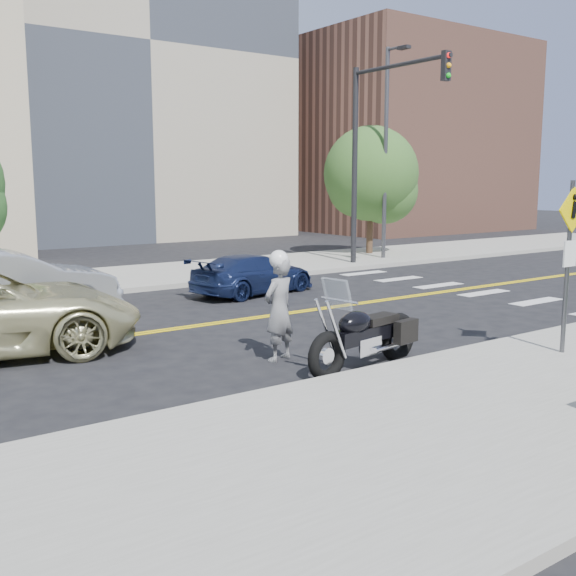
{
  "coord_description": "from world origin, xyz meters",
  "views": [
    {
      "loc": [
        -6.45,
        -12.91,
        3.13
      ],
      "look_at": [
        0.61,
        -3.0,
        1.2
      ],
      "focal_mm": 42.0,
      "sensor_mm": 36.0,
      "label": 1
    }
  ],
  "objects_px": {
    "motorcyclist": "(279,306)",
    "motorcycle": "(366,321)",
    "pedestrian_sign": "(569,250)",
    "parked_car_blue": "(253,274)",
    "parked_car_silver": "(9,284)"
  },
  "relations": [
    {
      "from": "motorcyclist",
      "to": "motorcycle",
      "type": "height_order",
      "value": "motorcyclist"
    },
    {
      "from": "pedestrian_sign",
      "to": "parked_car_blue",
      "type": "height_order",
      "value": "pedestrian_sign"
    },
    {
      "from": "motorcycle",
      "to": "parked_car_blue",
      "type": "xyz_separation_m",
      "value": [
        2.51,
        7.48,
        -0.24
      ]
    },
    {
      "from": "pedestrian_sign",
      "to": "motorcycle",
      "type": "relative_size",
      "value": 1.14
    },
    {
      "from": "pedestrian_sign",
      "to": "parked_car_silver",
      "type": "height_order",
      "value": "pedestrian_sign"
    },
    {
      "from": "pedestrian_sign",
      "to": "motorcycle",
      "type": "distance_m",
      "value": 3.74
    },
    {
      "from": "pedestrian_sign",
      "to": "motorcyclist",
      "type": "height_order",
      "value": "pedestrian_sign"
    },
    {
      "from": "motorcyclist",
      "to": "motorcycle",
      "type": "xyz_separation_m",
      "value": [
        0.96,
        -1.2,
        -0.17
      ]
    },
    {
      "from": "parked_car_silver",
      "to": "pedestrian_sign",
      "type": "bearing_deg",
      "value": -142.19
    },
    {
      "from": "motorcycle",
      "to": "motorcyclist",
      "type": "bearing_deg",
      "value": 119.4
    },
    {
      "from": "pedestrian_sign",
      "to": "parked_car_silver",
      "type": "distance_m",
      "value": 11.93
    },
    {
      "from": "pedestrian_sign",
      "to": "motorcyclist",
      "type": "xyz_separation_m",
      "value": [
        -4.07,
        2.91,
        -0.98
      ]
    },
    {
      "from": "motorcycle",
      "to": "parked_car_blue",
      "type": "relative_size",
      "value": 0.68
    },
    {
      "from": "parked_car_silver",
      "to": "motorcycle",
      "type": "bearing_deg",
      "value": -152.06
    },
    {
      "from": "parked_car_silver",
      "to": "parked_car_blue",
      "type": "bearing_deg",
      "value": -91.9
    }
  ]
}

